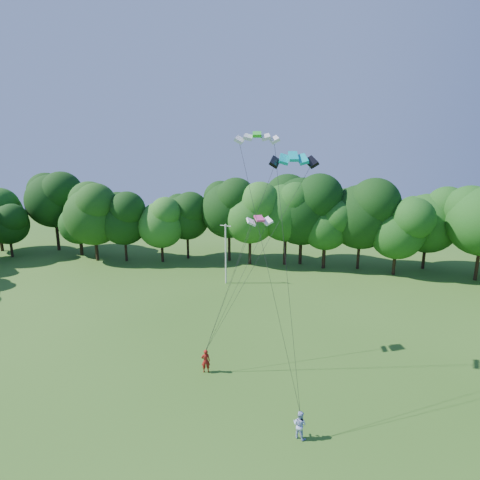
# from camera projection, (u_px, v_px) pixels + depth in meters

# --- Properties ---
(ground) EXTENTS (160.00, 160.00, 0.00)m
(ground) POSITION_uv_depth(u_px,v_px,m) (199.00, 450.00, 20.58)
(ground) COLOR #2E5A18
(ground) RESTS_ON ground
(utility_pole) EXTENTS (1.46, 0.58, 7.60)m
(utility_pole) POSITION_uv_depth(u_px,v_px,m) (226.00, 253.00, 46.67)
(utility_pole) COLOR silver
(utility_pole) RESTS_ON ground
(kite_flyer_left) EXTENTS (0.76, 0.61, 1.82)m
(kite_flyer_left) POSITION_uv_depth(u_px,v_px,m) (206.00, 361.00, 27.82)
(kite_flyer_left) COLOR maroon
(kite_flyer_left) RESTS_ON ground
(kite_flyer_right) EXTENTS (1.02, 0.95, 1.69)m
(kite_flyer_right) POSITION_uv_depth(u_px,v_px,m) (300.00, 425.00, 21.33)
(kite_flyer_right) COLOR #A9B9EB
(kite_flyer_right) RESTS_ON ground
(kite_teal) EXTENTS (3.31, 1.84, 0.72)m
(kite_teal) POSITION_uv_depth(u_px,v_px,m) (293.00, 156.00, 25.52)
(kite_teal) COLOR #05A0A5
(kite_teal) RESTS_ON ground
(kite_green) EXTENTS (2.74, 1.54, 0.43)m
(kite_green) POSITION_uv_depth(u_px,v_px,m) (257.00, 134.00, 22.16)
(kite_green) COLOR #29D720
(kite_green) RESTS_ON ground
(kite_pink) EXTENTS (2.20, 1.70, 0.41)m
(kite_pink) POSITION_uv_depth(u_px,v_px,m) (259.00, 218.00, 29.05)
(kite_pink) COLOR #D43A7F
(kite_pink) RESTS_ON ground
(tree_back_west) EXTENTS (9.51, 9.51, 13.83)m
(tree_back_west) POSITION_uv_depth(u_px,v_px,m) (93.00, 205.00, 55.86)
(tree_back_west) COLOR black
(tree_back_west) RESTS_ON ground
(tree_back_center) EXTENTS (10.76, 10.76, 15.65)m
(tree_back_center) POSITION_uv_depth(u_px,v_px,m) (302.00, 199.00, 53.78)
(tree_back_center) COLOR black
(tree_back_center) RESTS_ON ground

